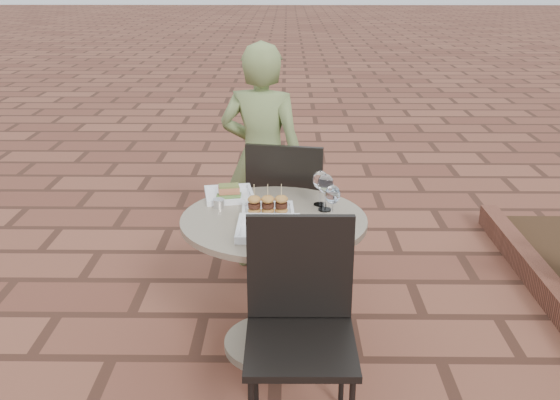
{
  "coord_description": "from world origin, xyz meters",
  "views": [
    {
      "loc": [
        0.05,
        -2.67,
        1.87
      ],
      "look_at": [
        0.02,
        0.11,
        0.82
      ],
      "focal_mm": 40.0,
      "sensor_mm": 36.0,
      "label": 1
    }
  ],
  "objects_px": {
    "plate_salmon": "(229,194)",
    "plate_sliders": "(268,209)",
    "chair_far": "(287,203)",
    "diner": "(262,159)",
    "plate_tuna": "(268,228)",
    "chair_near": "(300,312)",
    "cafe_table": "(274,263)"
  },
  "relations": [
    {
      "from": "cafe_table",
      "to": "chair_near",
      "type": "bearing_deg",
      "value": -78.27
    },
    {
      "from": "plate_sliders",
      "to": "cafe_table",
      "type": "bearing_deg",
      "value": -36.09
    },
    {
      "from": "diner",
      "to": "plate_tuna",
      "type": "bearing_deg",
      "value": 106.74
    },
    {
      "from": "plate_salmon",
      "to": "cafe_table",
      "type": "bearing_deg",
      "value": -49.14
    },
    {
      "from": "chair_near",
      "to": "plate_salmon",
      "type": "height_order",
      "value": "chair_near"
    },
    {
      "from": "plate_tuna",
      "to": "plate_salmon",
      "type": "bearing_deg",
      "value": 115.97
    },
    {
      "from": "plate_salmon",
      "to": "plate_sliders",
      "type": "xyz_separation_m",
      "value": [
        0.21,
        -0.26,
        0.02
      ]
    },
    {
      "from": "plate_sliders",
      "to": "chair_far",
      "type": "bearing_deg",
      "value": 81.76
    },
    {
      "from": "cafe_table",
      "to": "diner",
      "type": "height_order",
      "value": "diner"
    },
    {
      "from": "cafe_table",
      "to": "plate_tuna",
      "type": "height_order",
      "value": "plate_tuna"
    },
    {
      "from": "chair_near",
      "to": "plate_sliders",
      "type": "height_order",
      "value": "chair_near"
    },
    {
      "from": "chair_far",
      "to": "diner",
      "type": "height_order",
      "value": "diner"
    },
    {
      "from": "diner",
      "to": "chair_far",
      "type": "bearing_deg",
      "value": 131.07
    },
    {
      "from": "plate_salmon",
      "to": "plate_tuna",
      "type": "relative_size",
      "value": 0.98
    },
    {
      "from": "chair_far",
      "to": "diner",
      "type": "xyz_separation_m",
      "value": [
        -0.16,
        0.3,
        0.18
      ]
    },
    {
      "from": "diner",
      "to": "plate_sliders",
      "type": "bearing_deg",
      "value": 107.0
    },
    {
      "from": "plate_salmon",
      "to": "plate_sliders",
      "type": "height_order",
      "value": "plate_sliders"
    },
    {
      "from": "cafe_table",
      "to": "plate_salmon",
      "type": "distance_m",
      "value": 0.45
    },
    {
      "from": "chair_near",
      "to": "plate_tuna",
      "type": "relative_size",
      "value": 3.2
    },
    {
      "from": "chair_far",
      "to": "plate_tuna",
      "type": "bearing_deg",
      "value": 94.27
    },
    {
      "from": "chair_near",
      "to": "plate_tuna",
      "type": "bearing_deg",
      "value": 108.86
    },
    {
      "from": "plate_tuna",
      "to": "chair_near",
      "type": "bearing_deg",
      "value": -70.75
    },
    {
      "from": "diner",
      "to": "plate_sliders",
      "type": "relative_size",
      "value": 5.55
    },
    {
      "from": "plate_tuna",
      "to": "plate_sliders",
      "type": "bearing_deg",
      "value": 92.41
    },
    {
      "from": "plate_salmon",
      "to": "plate_tuna",
      "type": "bearing_deg",
      "value": -64.03
    },
    {
      "from": "plate_tuna",
      "to": "diner",
      "type": "bearing_deg",
      "value": 93.65
    },
    {
      "from": "plate_sliders",
      "to": "plate_salmon",
      "type": "bearing_deg",
      "value": 129.46
    },
    {
      "from": "chair_far",
      "to": "plate_sliders",
      "type": "distance_m",
      "value": 0.69
    },
    {
      "from": "chair_near",
      "to": "plate_salmon",
      "type": "bearing_deg",
      "value": 112.5
    },
    {
      "from": "diner",
      "to": "plate_tuna",
      "type": "relative_size",
      "value": 5.01
    },
    {
      "from": "diner",
      "to": "plate_tuna",
      "type": "distance_m",
      "value": 1.14
    },
    {
      "from": "cafe_table",
      "to": "chair_far",
      "type": "distance_m",
      "value": 0.67
    }
  ]
}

